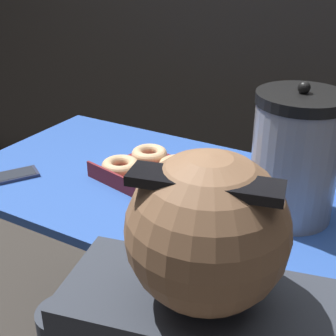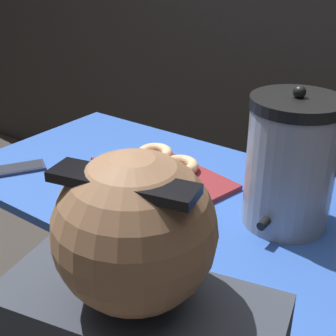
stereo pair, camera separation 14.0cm
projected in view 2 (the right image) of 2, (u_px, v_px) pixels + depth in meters
folding_table at (171, 201)px, 1.45m from camera, size 1.33×0.72×0.76m
donut_box at (159, 174)px, 1.45m from camera, size 0.45×0.35×0.05m
coffee_urn at (290, 163)px, 1.18m from camera, size 0.23×0.26×0.37m
cell_phone at (21, 168)px, 1.53m from camera, size 0.14×0.17×0.01m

